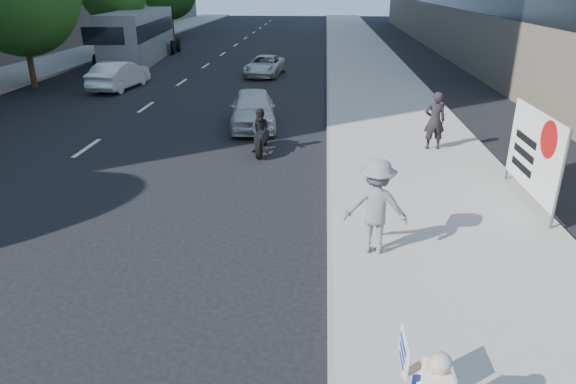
# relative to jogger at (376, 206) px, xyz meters

# --- Properties ---
(ground) EXTENTS (160.00, 160.00, 0.00)m
(ground) POSITION_rel_jogger_xyz_m (-2.30, -1.36, -1.10)
(ground) COLOR black
(ground) RESTS_ON ground
(near_sidewalk) EXTENTS (5.00, 120.00, 0.15)m
(near_sidewalk) POSITION_rel_jogger_xyz_m (1.70, 18.64, -1.02)
(near_sidewalk) COLOR #A3A198
(near_sidewalk) RESTS_ON ground
(far_sidewalk) EXTENTS (4.50, 120.00, 0.15)m
(far_sidewalk) POSITION_rel_jogger_xyz_m (-19.05, 18.64, -1.02)
(far_sidewalk) COLOR #A3A198
(far_sidewalk) RESTS_ON ground
(jogger) EXTENTS (1.29, 0.82, 1.90)m
(jogger) POSITION_rel_jogger_xyz_m (0.00, 0.00, 0.00)
(jogger) COLOR slate
(jogger) RESTS_ON near_sidewalk
(pedestrian_woman) EXTENTS (0.68, 0.47, 1.82)m
(pedestrian_woman) POSITION_rel_jogger_xyz_m (2.43, 6.90, -0.04)
(pedestrian_woman) COLOR black
(pedestrian_woman) RESTS_ON near_sidewalk
(protest_banner) EXTENTS (0.08, 3.06, 2.20)m
(protest_banner) POSITION_rel_jogger_xyz_m (3.88, 2.75, 0.30)
(protest_banner) COLOR #4C4C4C
(protest_banner) RESTS_ON near_sidewalk
(white_sedan_near) EXTENTS (2.15, 4.23, 1.38)m
(white_sedan_near) POSITION_rel_jogger_xyz_m (-3.68, 9.71, -0.41)
(white_sedan_near) COLOR silver
(white_sedan_near) RESTS_ON ground
(white_sedan_mid) EXTENTS (1.93, 4.34, 1.38)m
(white_sedan_mid) POSITION_rel_jogger_xyz_m (-11.45, 16.64, -0.41)
(white_sedan_mid) COLOR silver
(white_sedan_mid) RESTS_ON ground
(white_sedan_far) EXTENTS (2.30, 4.25, 1.13)m
(white_sedan_far) POSITION_rel_jogger_xyz_m (-4.51, 21.14, -0.53)
(white_sedan_far) COLOR beige
(white_sedan_far) RESTS_ON ground
(motorcycle) EXTENTS (0.73, 2.05, 1.42)m
(motorcycle) POSITION_rel_jogger_xyz_m (-2.98, 6.57, -0.46)
(motorcycle) COLOR black
(motorcycle) RESTS_ON ground
(bus) EXTENTS (3.83, 12.28, 3.30)m
(bus) POSITION_rel_jogger_xyz_m (-13.77, 26.77, 0.54)
(bus) COLOR gray
(bus) RESTS_ON ground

